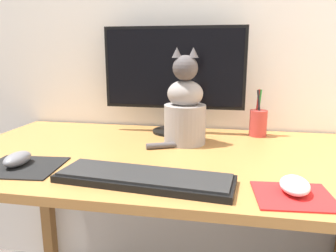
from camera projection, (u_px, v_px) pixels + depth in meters
wall_back at (189, 0)px, 1.33m from camera, size 7.00×0.04×2.50m
desk at (170, 178)px, 1.08m from camera, size 1.43×0.75×0.72m
monitor at (174, 74)px, 1.28m from camera, size 0.56×0.17×0.42m
keyboard at (144, 178)px, 0.82m from camera, size 0.46×0.18×0.02m
mousepad_left at (23, 167)px, 0.93m from camera, size 0.23×0.20×0.00m
mousepad_right at (294, 196)px, 0.74m from camera, size 0.19×0.17×0.00m
computer_mouse_left at (18, 159)px, 0.93m from camera, size 0.06×0.10×0.04m
computer_mouse_right at (295, 185)px, 0.75m from camera, size 0.07×0.10×0.04m
cat at (185, 109)px, 1.15m from camera, size 0.20×0.19×0.34m
pen_cup at (258, 122)px, 1.27m from camera, size 0.07×0.07×0.18m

